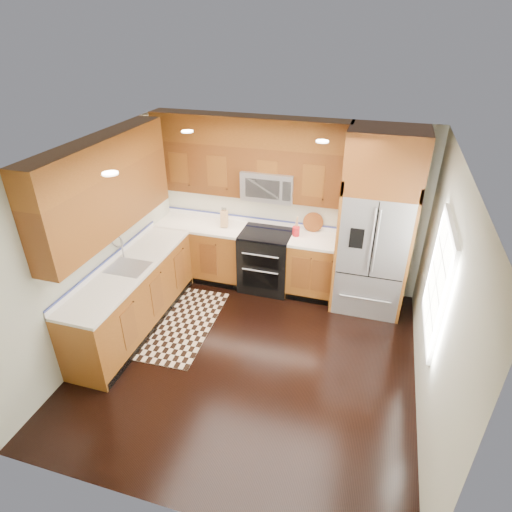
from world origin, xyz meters
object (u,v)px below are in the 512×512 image
(range, at_px, (266,260))
(knife_block, at_px, (224,218))
(utensil_crock, at_px, (296,229))
(refrigerator, at_px, (376,225))
(rug, at_px, (177,322))

(range, xyz_separation_m, knife_block, (-0.69, 0.07, 0.59))
(knife_block, height_order, utensil_crock, knife_block)
(knife_block, bearing_deg, refrigerator, -2.68)
(refrigerator, bearing_deg, utensil_crock, 175.49)
(refrigerator, xyz_separation_m, utensil_crock, (-1.11, 0.09, -0.26))
(range, xyz_separation_m, utensil_crock, (0.44, 0.05, 0.57))
(utensil_crock, bearing_deg, range, -173.56)
(refrigerator, height_order, knife_block, refrigerator)
(range, bearing_deg, knife_block, 174.46)
(knife_block, bearing_deg, utensil_crock, -0.87)
(knife_block, xyz_separation_m, utensil_crock, (1.13, -0.02, -0.02))
(range, xyz_separation_m, refrigerator, (1.55, -0.04, 0.83))
(rug, bearing_deg, utensil_crock, 41.30)
(range, bearing_deg, utensil_crock, 6.44)
(rug, relative_size, knife_block, 5.54)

